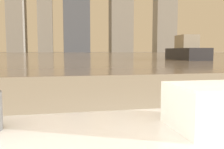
{
  "coord_description": "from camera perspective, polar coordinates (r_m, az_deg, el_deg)",
  "views": [
    {
      "loc": [
        -0.48,
        0.16,
        0.69
      ],
      "look_at": [
        -0.05,
        2.28,
        0.49
      ],
      "focal_mm": 40.0,
      "sensor_mm": 36.0,
      "label": 1
    }
  ],
  "objects": [
    {
      "name": "harbor_water",
      "position": [
        61.85,
        -11.16,
        4.7
      ],
      "size": [
        180.0,
        110.0,
        0.01
      ],
      "color": "gray",
      "rests_on": "ground_plane"
    },
    {
      "name": "skyline_tower_3",
      "position": [
        119.46,
        -8.17,
        14.14
      ],
      "size": [
        11.93,
        7.25,
        37.76
      ],
      "color": "#4C515B",
      "rests_on": "ground_plane"
    },
    {
      "name": "harbor_boat_1",
      "position": [
        20.35,
        16.65,
        5.17
      ],
      "size": [
        2.19,
        5.19,
        1.9
      ],
      "color": "#2D2D33",
      "rests_on": "harbor_water"
    },
    {
      "name": "towel_stack",
      "position": [
        0.75,
        23.65,
        -6.66
      ],
      "size": [
        0.27,
        0.2,
        0.12
      ],
      "color": "white",
      "rests_on": "bathtub"
    }
  ]
}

